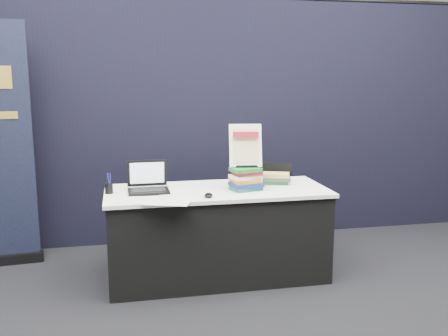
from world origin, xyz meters
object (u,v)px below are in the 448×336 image
(info_sign, at_px, (245,146))
(stacking_chair, at_px, (276,206))
(book_stack_tall, at_px, (246,179))
(book_stack_short, at_px, (276,178))
(display_table, at_px, (217,233))
(laptop, at_px, (148,184))

(info_sign, bearing_deg, stacking_chair, 53.75)
(book_stack_tall, xyz_separation_m, info_sign, (-0.00, 0.03, 0.26))
(book_stack_tall, bearing_deg, book_stack_short, 30.46)
(display_table, xyz_separation_m, info_sign, (0.23, -0.04, 0.73))
(display_table, bearing_deg, laptop, 176.66)
(laptop, bearing_deg, book_stack_tall, -8.46)
(book_stack_tall, relative_size, book_stack_short, 1.03)
(laptop, bearing_deg, display_table, -4.08)
(laptop, bearing_deg, book_stack_short, 3.22)
(book_stack_tall, xyz_separation_m, stacking_chair, (0.40, 0.45, -0.36))
(display_table, distance_m, stacking_chair, 0.74)
(display_table, xyz_separation_m, book_stack_tall, (0.23, -0.07, 0.47))
(laptop, xyz_separation_m, info_sign, (0.78, -0.08, 0.30))
(info_sign, bearing_deg, laptop, -177.80)
(book_stack_tall, height_order, book_stack_short, book_stack_tall)
(book_stack_short, bearing_deg, stacking_chair, 70.28)
(book_stack_short, bearing_deg, laptop, -176.04)
(laptop, height_order, book_stack_tall, laptop)
(display_table, distance_m, info_sign, 0.76)
(laptop, distance_m, book_stack_short, 1.09)
(book_stack_short, relative_size, stacking_chair, 0.30)
(book_stack_short, xyz_separation_m, stacking_chair, (0.10, 0.27, -0.32))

